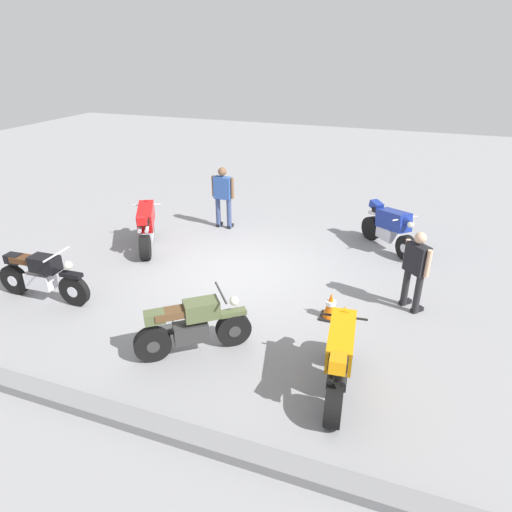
% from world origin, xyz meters
% --- Properties ---
extents(ground_plane, '(40.00, 40.00, 0.00)m').
position_xyz_m(ground_plane, '(0.00, 0.00, 0.00)').
color(ground_plane, gray).
extents(curb_edge, '(14.00, 0.30, 0.15)m').
position_xyz_m(curb_edge, '(0.00, 4.60, 0.07)').
color(curb_edge, gray).
rests_on(curb_edge, ground).
extents(motorcycle_blue_sportbike, '(1.47, 1.56, 1.14)m').
position_xyz_m(motorcycle_blue_sportbike, '(-3.06, -2.49, 0.59)').
color(motorcycle_blue_sportbike, black).
rests_on(motorcycle_blue_sportbike, ground).
extents(motorcycle_red_sportbike, '(1.09, 1.82, 1.14)m').
position_xyz_m(motorcycle_red_sportbike, '(2.62, -0.50, 0.59)').
color(motorcycle_red_sportbike, black).
rests_on(motorcycle_red_sportbike, ground).
extents(motorcycle_black_cruiser, '(2.09, 0.70, 1.09)m').
position_xyz_m(motorcycle_black_cruiser, '(3.19, 2.39, 0.52)').
color(motorcycle_black_cruiser, black).
rests_on(motorcycle_black_cruiser, ground).
extents(motorcycle_olive_vintage, '(1.63, 1.33, 1.07)m').
position_xyz_m(motorcycle_olive_vintage, '(-0.41, 2.89, 0.49)').
color(motorcycle_olive_vintage, black).
rests_on(motorcycle_olive_vintage, ground).
extents(motorcycle_orange_sportbike, '(0.70, 1.96, 1.14)m').
position_xyz_m(motorcycle_orange_sportbike, '(-2.82, 2.96, 0.59)').
color(motorcycle_orange_sportbike, black).
rests_on(motorcycle_orange_sportbike, ground).
extents(person_in_blue_shirt, '(0.66, 0.32, 1.70)m').
position_xyz_m(person_in_blue_shirt, '(1.37, -2.40, 0.98)').
color(person_in_blue_shirt, '#384772').
rests_on(person_in_blue_shirt, ground).
extents(person_in_black_shirt, '(0.54, 0.53, 1.60)m').
position_xyz_m(person_in_black_shirt, '(-3.72, 0.26, 0.90)').
color(person_in_black_shirt, '#262628').
rests_on(person_in_black_shirt, ground).
extents(traffic_cone, '(0.36, 0.36, 0.53)m').
position_xyz_m(traffic_cone, '(-2.34, 1.10, 0.26)').
color(traffic_cone, black).
rests_on(traffic_cone, ground).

